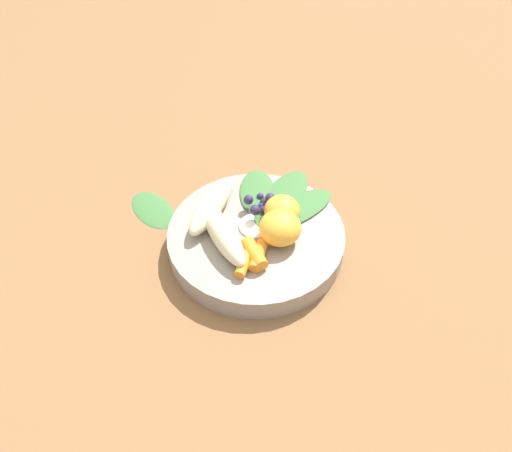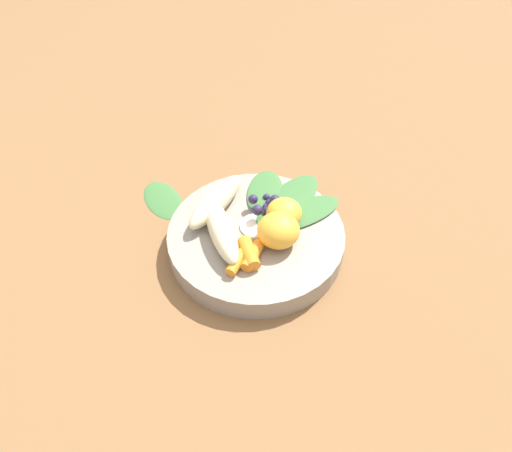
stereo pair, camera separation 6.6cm
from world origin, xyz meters
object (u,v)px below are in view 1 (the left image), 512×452
(banana_peeled_right, at_px, (212,205))
(kale_leaf_stray, at_px, (153,209))
(bowl, at_px, (256,239))
(orange_segment_near, at_px, (282,210))
(banana_peeled_left, at_px, (223,234))

(banana_peeled_right, height_order, kale_leaf_stray, banana_peeled_right)
(bowl, height_order, orange_segment_near, orange_segment_near)
(banana_peeled_left, bearing_deg, bowl, 88.62)
(banana_peeled_left, height_order, banana_peeled_right, same)
(banana_peeled_right, distance_m, kale_leaf_stray, 0.11)
(bowl, xyz_separation_m, orange_segment_near, (-0.04, -0.02, 0.03))
(orange_segment_near, bearing_deg, banana_peeled_right, -10.48)
(banana_peeled_left, relative_size, banana_peeled_right, 1.00)
(bowl, distance_m, kale_leaf_stray, 0.17)
(bowl, distance_m, banana_peeled_left, 0.06)
(bowl, xyz_separation_m, kale_leaf_stray, (0.15, -0.08, -0.01))
(orange_segment_near, bearing_deg, banana_peeled_left, 24.78)
(banana_peeled_right, relative_size, orange_segment_near, 2.47)
(banana_peeled_left, distance_m, banana_peeled_right, 0.06)
(banana_peeled_left, bearing_deg, banana_peeled_right, 172.05)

